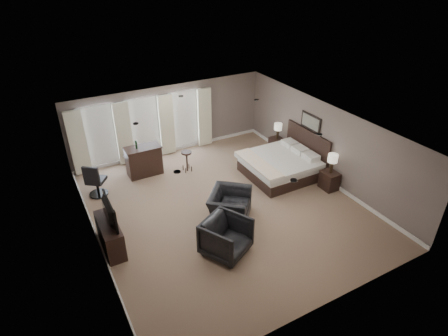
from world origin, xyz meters
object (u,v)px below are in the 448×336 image
dresser (110,235)px  bar_stool_right (187,161)px  armchair_near (230,201)px  bar_counter (144,161)px  lamp_far (278,131)px  tv (107,221)px  armchair_far (226,236)px  lamp_near (332,164)px  nightstand_far (277,145)px  bed (281,156)px  desk_chair (96,179)px  nightstand_near (329,180)px  bar_stool_left (129,163)px

dresser → bar_stool_right: 4.29m
armchair_near → bar_counter: bearing=63.2°
dresser → armchair_near: armchair_near is taller
dresser → bar_counter: bar_counter is taller
lamp_far → armchair_near: size_ratio=0.49×
dresser → bar_stool_right: dresser is taller
dresser → bar_counter: 3.77m
tv → bar_counter: (1.97, 3.21, -0.36)m
lamp_far → armchair_far: 5.90m
lamp_near → bar_stool_right: size_ratio=0.86×
bar_counter → tv: bearing=-121.5°
lamp_near → dresser: bearing=175.4°
nightstand_far → bar_counter: bearing=170.1°
lamp_far → armchair_far: size_ratio=0.56×
tv → bed: bearing=-81.6°
desk_chair → nightstand_near: bearing=-169.1°
armchair_near → bar_stool_right: bearing=42.0°
bar_stool_left → bar_stool_right: bearing=-25.9°
bed → armchair_far: bearing=-144.7°
nightstand_near → desk_chair: size_ratio=0.52×
nightstand_far → bar_stool_right: (-3.58, 0.35, 0.08)m
nightstand_near → nightstand_far: bearing=90.0°
tv → desk_chair: bearing=-5.4°
lamp_far → desk_chair: size_ratio=0.53×
bar_counter → bed: bearing=-29.7°
nightstand_far → armchair_far: bearing=-138.2°
dresser → lamp_far: bearing=18.7°
nightstand_near → lamp_near: 0.62m
lamp_near → desk_chair: (-6.67, 3.23, -0.35)m
nightstand_far → dresser: size_ratio=0.42×
lamp_far → nightstand_near: bearing=-90.0°
tv → armchair_near: size_ratio=0.92×
tv → bar_stool_left: (1.55, 3.57, -0.53)m
nightstand_near → tv: tv is taller
bed → lamp_far: bed is taller
nightstand_near → bar_stool_left: size_ratio=0.86×
lamp_far → dresser: (-6.92, -2.35, -0.49)m
nightstand_far → bar_stool_left: size_ratio=0.84×
bar_stool_left → tv: bearing=-113.4°
armchair_near → armchair_far: (-0.82, -1.27, -0.00)m
bed → armchair_far: (-3.50, -2.48, -0.18)m
tv → armchair_far: armchair_far is taller
nightstand_far → dresser: 7.31m
armchair_near → lamp_near: bearing=-51.9°
nightstand_near → nightstand_far: size_ratio=1.02×
tv → bar_stool_right: 4.32m
bed → nightstand_near: 1.75m
dresser → armchair_far: bearing=-32.1°
lamp_far → bar_counter: bearing=170.1°
nightstand_far → lamp_far: bearing=0.0°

